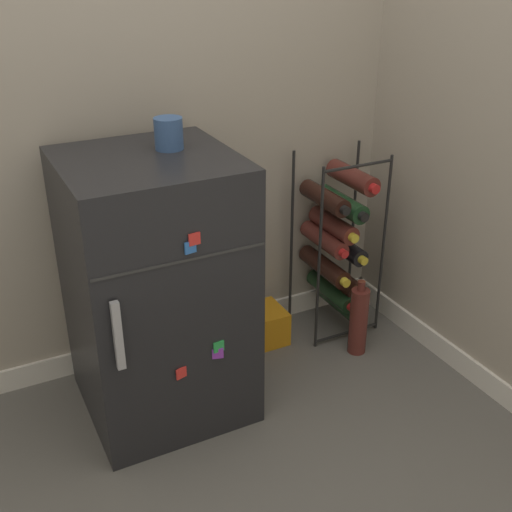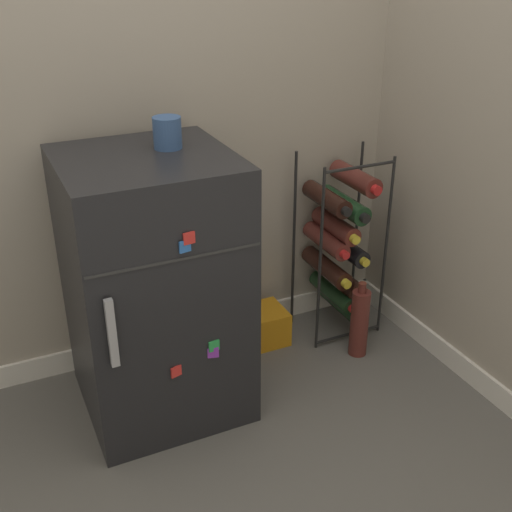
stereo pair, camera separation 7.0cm
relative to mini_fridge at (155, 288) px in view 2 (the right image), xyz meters
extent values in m
plane|color=#56544F|center=(0.25, -0.24, -0.46)|extent=(14.00, 14.00, 0.00)
cube|color=#9E9384|center=(0.25, 0.34, 0.79)|extent=(6.66, 0.06, 2.50)
cube|color=silver|center=(0.25, 0.31, -0.41)|extent=(6.66, 0.01, 0.09)
cube|color=black|center=(0.00, 0.00, 0.00)|extent=(0.54, 0.53, 0.91)
cube|color=#2D2D2D|center=(0.00, -0.27, 0.23)|extent=(0.52, 0.00, 0.01)
cube|color=#9E9EA3|center=(-0.21, -0.28, 0.05)|extent=(0.02, 0.02, 0.22)
cube|color=blue|center=(0.03, -0.27, 0.26)|extent=(0.04, 0.01, 0.04)
cube|color=red|center=(-0.02, -0.27, -0.15)|extent=(0.04, 0.02, 0.04)
cube|color=red|center=(0.04, -0.27, 0.29)|extent=(0.04, 0.01, 0.04)
cube|color=green|center=(0.10, -0.27, -0.10)|extent=(0.04, 0.01, 0.04)
cube|color=purple|center=(0.10, -0.27, -0.12)|extent=(0.04, 0.01, 0.04)
cylinder|color=black|center=(0.66, 0.04, -0.07)|extent=(0.01, 0.01, 0.77)
cylinder|color=black|center=(0.97, 0.04, -0.07)|extent=(0.01, 0.01, 0.77)
cylinder|color=black|center=(0.66, 0.26, -0.07)|extent=(0.01, 0.01, 0.77)
cylinder|color=black|center=(0.97, 0.26, -0.07)|extent=(0.01, 0.01, 0.77)
cylinder|color=black|center=(0.82, 0.04, -0.44)|extent=(0.30, 0.01, 0.01)
cylinder|color=black|center=(0.82, 0.04, 0.29)|extent=(0.30, 0.01, 0.01)
cylinder|color=#19381E|center=(0.86, 0.15, -0.36)|extent=(0.08, 0.28, 0.08)
cylinder|color=gold|center=(0.86, 0.00, -0.36)|extent=(0.04, 0.02, 0.04)
cylinder|color=#19381E|center=(0.80, 0.15, -0.29)|extent=(0.07, 0.28, 0.07)
cylinder|color=red|center=(0.80, 0.00, -0.29)|extent=(0.03, 0.02, 0.03)
cylinder|color=black|center=(0.84, 0.15, -0.23)|extent=(0.08, 0.26, 0.08)
cylinder|color=gold|center=(0.84, 0.01, -0.23)|extent=(0.04, 0.02, 0.04)
cylinder|color=black|center=(0.76, 0.15, -0.16)|extent=(0.07, 0.28, 0.07)
cylinder|color=gold|center=(0.76, 0.00, -0.16)|extent=(0.04, 0.02, 0.04)
cylinder|color=black|center=(0.85, 0.15, -0.09)|extent=(0.07, 0.25, 0.07)
cylinder|color=gold|center=(0.85, 0.01, -0.09)|extent=(0.03, 0.02, 0.03)
cylinder|color=#56231E|center=(0.75, 0.15, -0.04)|extent=(0.07, 0.26, 0.07)
cylinder|color=red|center=(0.75, 0.01, -0.04)|extent=(0.03, 0.02, 0.03)
cylinder|color=#56231E|center=(0.79, 0.15, 0.02)|extent=(0.07, 0.26, 0.07)
cylinder|color=gold|center=(0.79, 0.01, 0.02)|extent=(0.04, 0.02, 0.04)
cylinder|color=#19381E|center=(0.83, 0.15, 0.11)|extent=(0.08, 0.28, 0.08)
cylinder|color=black|center=(0.83, 0.00, 0.11)|extent=(0.04, 0.02, 0.04)
cylinder|color=black|center=(0.74, 0.15, 0.14)|extent=(0.07, 0.26, 0.07)
cylinder|color=black|center=(0.74, 0.01, 0.14)|extent=(0.03, 0.02, 0.03)
cylinder|color=#56231E|center=(0.87, 0.15, 0.21)|extent=(0.08, 0.26, 0.08)
cylinder|color=red|center=(0.87, 0.01, 0.21)|extent=(0.04, 0.02, 0.04)
cube|color=orange|center=(0.48, 0.18, -0.38)|extent=(0.21, 0.17, 0.14)
cylinder|color=#335184|center=(0.09, 0.05, 0.51)|extent=(0.09, 0.09, 0.10)
cylinder|color=#56231E|center=(0.80, -0.06, -0.32)|extent=(0.07, 0.07, 0.28)
cylinder|color=#56231E|center=(0.80, -0.06, -0.15)|extent=(0.03, 0.03, 0.04)
camera|label=1|loc=(-0.55, -1.81, 1.05)|focal=45.00mm
camera|label=2|loc=(-0.48, -1.84, 1.05)|focal=45.00mm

